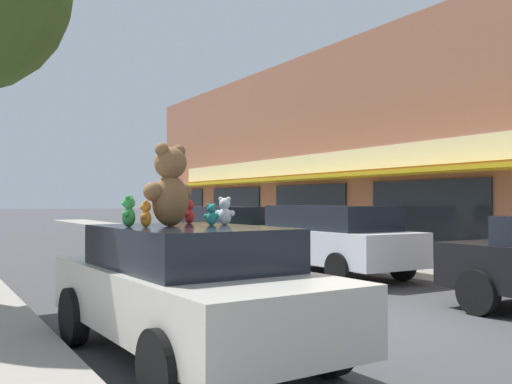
{
  "coord_description": "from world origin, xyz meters",
  "views": [
    {
      "loc": [
        -5.6,
        -6.46,
        1.78
      ],
      "look_at": [
        -1.42,
        0.64,
        1.92
      ],
      "focal_mm": 40.0,
      "sensor_mm": 36.0,
      "label": 1
    }
  ],
  "objects_px": {
    "teddy_bear_orange": "(146,214)",
    "teddy_bear_red": "(189,212)",
    "teddy_bear_giant": "(170,187)",
    "teddy_bear_green": "(129,212)",
    "parked_car_far_right": "(226,229)",
    "plush_art_car": "(188,287)",
    "parked_car_far_center": "(330,237)",
    "teddy_bear_teal": "(211,215)",
    "teddy_bear_white": "(225,211)"
  },
  "relations": [
    {
      "from": "teddy_bear_teal",
      "to": "teddy_bear_white",
      "type": "relative_size",
      "value": 0.77
    },
    {
      "from": "parked_car_far_right",
      "to": "teddy_bear_giant",
      "type": "bearing_deg",
      "value": -120.47
    },
    {
      "from": "teddy_bear_red",
      "to": "teddy_bear_green",
      "type": "xyz_separation_m",
      "value": [
        -0.97,
        -0.56,
        0.02
      ]
    },
    {
      "from": "teddy_bear_giant",
      "to": "teddy_bear_green",
      "type": "distance_m",
      "value": 0.56
    },
    {
      "from": "parked_car_far_center",
      "to": "teddy_bear_orange",
      "type": "bearing_deg",
      "value": -142.59
    },
    {
      "from": "teddy_bear_red",
      "to": "teddy_bear_white",
      "type": "xyz_separation_m",
      "value": [
        0.19,
        -0.62,
        0.02
      ]
    },
    {
      "from": "teddy_bear_green",
      "to": "parked_car_far_right",
      "type": "relative_size",
      "value": 0.08
    },
    {
      "from": "teddy_bear_giant",
      "to": "parked_car_far_center",
      "type": "xyz_separation_m",
      "value": [
        5.97,
        4.72,
        -1.03
      ]
    },
    {
      "from": "teddy_bear_red",
      "to": "parked_car_far_right",
      "type": "height_order",
      "value": "teddy_bear_red"
    },
    {
      "from": "teddy_bear_orange",
      "to": "teddy_bear_teal",
      "type": "height_order",
      "value": "teddy_bear_orange"
    },
    {
      "from": "teddy_bear_green",
      "to": "teddy_bear_teal",
      "type": "bearing_deg",
      "value": 120.06
    },
    {
      "from": "teddy_bear_green",
      "to": "parked_car_far_right",
      "type": "bearing_deg",
      "value": 179.93
    },
    {
      "from": "teddy_bear_giant",
      "to": "teddy_bear_green",
      "type": "bearing_deg",
      "value": -25.93
    },
    {
      "from": "plush_art_car",
      "to": "teddy_bear_green",
      "type": "xyz_separation_m",
      "value": [
        -0.63,
        0.2,
        0.86
      ]
    },
    {
      "from": "teddy_bear_giant",
      "to": "teddy_bear_white",
      "type": "xyz_separation_m",
      "value": [
        0.69,
        -0.03,
        -0.29
      ]
    },
    {
      "from": "teddy_bear_teal",
      "to": "teddy_bear_red",
      "type": "bearing_deg",
      "value": -54.18
    },
    {
      "from": "teddy_bear_orange",
      "to": "parked_car_far_right",
      "type": "bearing_deg",
      "value": 177.91
    },
    {
      "from": "teddy_bear_orange",
      "to": "parked_car_far_center",
      "type": "xyz_separation_m",
      "value": [
        6.29,
        4.81,
        -0.72
      ]
    },
    {
      "from": "teddy_bear_giant",
      "to": "teddy_bear_teal",
      "type": "distance_m",
      "value": 0.62
    },
    {
      "from": "plush_art_car",
      "to": "teddy_bear_white",
      "type": "distance_m",
      "value": 1.02
    },
    {
      "from": "teddy_bear_white",
      "to": "teddy_bear_orange",
      "type": "bearing_deg",
      "value": 47.16
    },
    {
      "from": "teddy_bear_giant",
      "to": "teddy_bear_white",
      "type": "distance_m",
      "value": 0.75
    },
    {
      "from": "teddy_bear_orange",
      "to": "parked_car_far_center",
      "type": "bearing_deg",
      "value": 156.89
    },
    {
      "from": "plush_art_car",
      "to": "teddy_bear_green",
      "type": "relative_size",
      "value": 12.46
    },
    {
      "from": "plush_art_car",
      "to": "teddy_bear_orange",
      "type": "distance_m",
      "value": 0.96
    },
    {
      "from": "teddy_bear_orange",
      "to": "teddy_bear_teal",
      "type": "relative_size",
      "value": 1.13
    },
    {
      "from": "parked_car_far_center",
      "to": "parked_car_far_right",
      "type": "height_order",
      "value": "parked_car_far_center"
    },
    {
      "from": "plush_art_car",
      "to": "teddy_bear_green",
      "type": "distance_m",
      "value": 1.08
    },
    {
      "from": "teddy_bear_red",
      "to": "parked_car_far_center",
      "type": "bearing_deg",
      "value": 169.26
    },
    {
      "from": "teddy_bear_giant",
      "to": "teddy_bear_green",
      "type": "height_order",
      "value": "teddy_bear_giant"
    },
    {
      "from": "teddy_bear_white",
      "to": "parked_car_far_center",
      "type": "relative_size",
      "value": 0.07
    },
    {
      "from": "teddy_bear_orange",
      "to": "teddy_bear_red",
      "type": "relative_size",
      "value": 0.97
    },
    {
      "from": "teddy_bear_teal",
      "to": "parked_car_far_center",
      "type": "relative_size",
      "value": 0.06
    },
    {
      "from": "teddy_bear_orange",
      "to": "teddy_bear_green",
      "type": "distance_m",
      "value": 0.2
    },
    {
      "from": "plush_art_car",
      "to": "teddy_bear_teal",
      "type": "bearing_deg",
      "value": 20.75
    },
    {
      "from": "teddy_bear_red",
      "to": "parked_car_far_right",
      "type": "bearing_deg",
      "value": -167.57
    },
    {
      "from": "plush_art_car",
      "to": "teddy_bear_red",
      "type": "relative_size",
      "value": 14.39
    },
    {
      "from": "teddy_bear_teal",
      "to": "parked_car_far_right",
      "type": "xyz_separation_m",
      "value": [
        5.45,
        10.16,
        -0.73
      ]
    },
    {
      "from": "plush_art_car",
      "to": "parked_car_far_center",
      "type": "distance_m",
      "value": 7.6
    },
    {
      "from": "teddy_bear_orange",
      "to": "parked_car_far_center",
      "type": "distance_m",
      "value": 7.95
    },
    {
      "from": "teddy_bear_white",
      "to": "parked_car_far_right",
      "type": "distance_m",
      "value": 11.48
    },
    {
      "from": "teddy_bear_orange",
      "to": "parked_car_far_center",
      "type": "relative_size",
      "value": 0.06
    },
    {
      "from": "parked_car_far_center",
      "to": "parked_car_far_right",
      "type": "relative_size",
      "value": 1.01
    },
    {
      "from": "teddy_bear_green",
      "to": "teddy_bear_teal",
      "type": "relative_size",
      "value": 1.35
    },
    {
      "from": "teddy_bear_white",
      "to": "teddy_bear_giant",
      "type": "bearing_deg",
      "value": 41.29
    },
    {
      "from": "parked_car_far_center",
      "to": "teddy_bear_giant",
      "type": "bearing_deg",
      "value": -141.67
    },
    {
      "from": "teddy_bear_red",
      "to": "teddy_bear_orange",
      "type": "bearing_deg",
      "value": -8.0
    },
    {
      "from": "teddy_bear_orange",
      "to": "teddy_bear_green",
      "type": "height_order",
      "value": "teddy_bear_green"
    },
    {
      "from": "teddy_bear_red",
      "to": "parked_car_far_center",
      "type": "distance_m",
      "value": 6.89
    },
    {
      "from": "teddy_bear_orange",
      "to": "teddy_bear_giant",
      "type": "bearing_deg",
      "value": 135.25
    }
  ]
}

